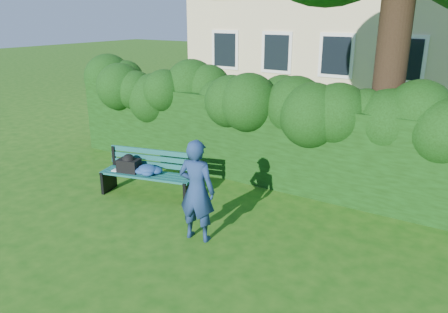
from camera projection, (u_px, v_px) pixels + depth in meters
The scene contains 4 objects.
ground at pixel (206, 215), 7.91m from camera, with size 80.00×80.00×0.00m, color #1C5510.
hedge at pixel (264, 139), 9.38m from camera, with size 10.00×1.00×1.80m.
park_bench at pixel (144, 171), 8.64m from camera, with size 1.97×1.00×0.89m.
man_reading at pixel (197, 191), 6.84m from camera, with size 0.61×0.40×1.67m, color navy.
Camera 1 is at (4.17, -5.85, 3.49)m, focal length 35.00 mm.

